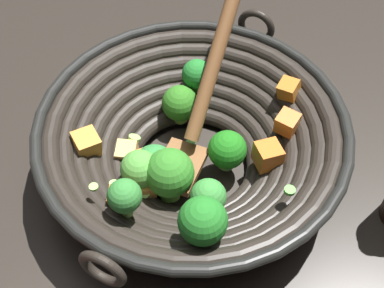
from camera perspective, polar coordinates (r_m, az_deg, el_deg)
name	(u,v)px	position (r m, az deg, el deg)	size (l,w,h in m)	color
ground_plane	(192,171)	(0.74, 0.02, -2.79)	(4.00, 4.00, 0.00)	#28231E
wok	(191,143)	(0.68, -0.05, 0.10)	(0.41, 0.38, 0.24)	black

